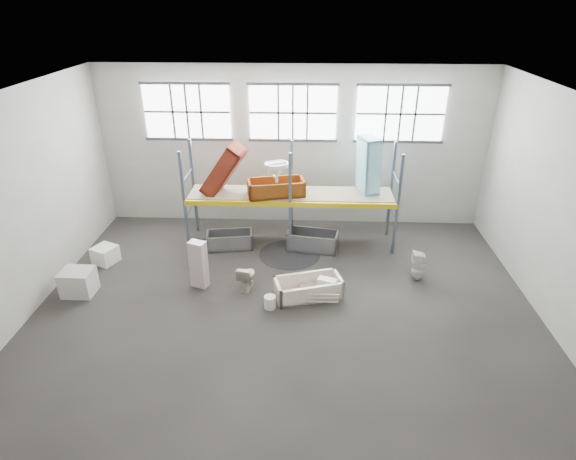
# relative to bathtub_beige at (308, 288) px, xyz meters

# --- Properties ---
(floor) EXTENTS (12.00, 10.00, 0.10)m
(floor) POSITION_rel_bathtub_beige_xyz_m (-0.54, -0.62, -0.29)
(floor) COLOR #413D38
(floor) RESTS_ON ground
(ceiling) EXTENTS (12.00, 10.00, 0.10)m
(ceiling) POSITION_rel_bathtub_beige_xyz_m (-0.54, -0.62, 4.81)
(ceiling) COLOR silver
(ceiling) RESTS_ON ground
(wall_back) EXTENTS (12.00, 0.10, 5.00)m
(wall_back) POSITION_rel_bathtub_beige_xyz_m (-0.54, 4.43, 2.26)
(wall_back) COLOR #9F9D92
(wall_back) RESTS_ON ground
(wall_front) EXTENTS (12.00, 0.10, 5.00)m
(wall_front) POSITION_rel_bathtub_beige_xyz_m (-0.54, -5.67, 2.26)
(wall_front) COLOR #9E9C93
(wall_front) RESTS_ON ground
(wall_left) EXTENTS (0.10, 10.00, 5.00)m
(wall_left) POSITION_rel_bathtub_beige_xyz_m (-6.59, -0.62, 2.26)
(wall_left) COLOR #B5B3A6
(wall_left) RESTS_ON ground
(wall_right) EXTENTS (0.10, 10.00, 5.00)m
(wall_right) POSITION_rel_bathtub_beige_xyz_m (5.51, -0.62, 2.26)
(wall_right) COLOR #A6A499
(wall_right) RESTS_ON ground
(window_left) EXTENTS (2.60, 0.04, 1.60)m
(window_left) POSITION_rel_bathtub_beige_xyz_m (-3.74, 4.32, 3.36)
(window_left) COLOR white
(window_left) RESTS_ON wall_back
(window_mid) EXTENTS (2.60, 0.04, 1.60)m
(window_mid) POSITION_rel_bathtub_beige_xyz_m (-0.54, 4.32, 3.36)
(window_mid) COLOR white
(window_mid) RESTS_ON wall_back
(window_right) EXTENTS (2.60, 0.04, 1.60)m
(window_right) POSITION_rel_bathtub_beige_xyz_m (2.66, 4.32, 3.36)
(window_right) COLOR white
(window_right) RESTS_ON wall_back
(rack_upright_la) EXTENTS (0.08, 0.08, 3.00)m
(rack_upright_la) POSITION_rel_bathtub_beige_xyz_m (-3.54, 2.28, 1.26)
(rack_upright_la) COLOR slate
(rack_upright_la) RESTS_ON floor
(rack_upright_lb) EXTENTS (0.08, 0.08, 3.00)m
(rack_upright_lb) POSITION_rel_bathtub_beige_xyz_m (-3.54, 3.48, 1.26)
(rack_upright_lb) COLOR slate
(rack_upright_lb) RESTS_ON floor
(rack_upright_ma) EXTENTS (0.08, 0.08, 3.00)m
(rack_upright_ma) POSITION_rel_bathtub_beige_xyz_m (-0.54, 2.28, 1.26)
(rack_upright_ma) COLOR slate
(rack_upright_ma) RESTS_ON floor
(rack_upright_mb) EXTENTS (0.08, 0.08, 3.00)m
(rack_upright_mb) POSITION_rel_bathtub_beige_xyz_m (-0.54, 3.48, 1.26)
(rack_upright_mb) COLOR slate
(rack_upright_mb) RESTS_ON floor
(rack_upright_ra) EXTENTS (0.08, 0.08, 3.00)m
(rack_upright_ra) POSITION_rel_bathtub_beige_xyz_m (2.46, 2.28, 1.26)
(rack_upright_ra) COLOR slate
(rack_upright_ra) RESTS_ON floor
(rack_upright_rb) EXTENTS (0.08, 0.08, 3.00)m
(rack_upright_rb) POSITION_rel_bathtub_beige_xyz_m (2.46, 3.48, 1.26)
(rack_upright_rb) COLOR slate
(rack_upright_rb) RESTS_ON floor
(rack_beam_front) EXTENTS (6.00, 0.10, 0.14)m
(rack_beam_front) POSITION_rel_bathtub_beige_xyz_m (-0.54, 2.28, 1.26)
(rack_beam_front) COLOR yellow
(rack_beam_front) RESTS_ON floor
(rack_beam_back) EXTENTS (6.00, 0.10, 0.14)m
(rack_beam_back) POSITION_rel_bathtub_beige_xyz_m (-0.54, 3.48, 1.26)
(rack_beam_back) COLOR yellow
(rack_beam_back) RESTS_ON floor
(shelf_deck) EXTENTS (5.90, 1.10, 0.03)m
(shelf_deck) POSITION_rel_bathtub_beige_xyz_m (-0.54, 2.88, 1.34)
(shelf_deck) COLOR gray
(shelf_deck) RESTS_ON floor
(wet_patch) EXTENTS (1.80, 1.80, 0.00)m
(wet_patch) POSITION_rel_bathtub_beige_xyz_m (-0.54, 2.08, -0.24)
(wet_patch) COLOR black
(wet_patch) RESTS_ON floor
(bathtub_beige) EXTENTS (1.80, 1.21, 0.48)m
(bathtub_beige) POSITION_rel_bathtub_beige_xyz_m (0.00, 0.00, 0.00)
(bathtub_beige) COLOR beige
(bathtub_beige) RESTS_ON floor
(cistern_spare) EXTENTS (0.51, 0.36, 0.44)m
(cistern_spare) POSITION_rel_bathtub_beige_xyz_m (0.47, 0.01, 0.04)
(cistern_spare) COLOR silver
(cistern_spare) RESTS_ON bathtub_beige
(sink_in_tub) EXTENTS (0.48, 0.48, 0.15)m
(sink_in_tub) POSITION_rel_bathtub_beige_xyz_m (-0.03, 0.09, -0.08)
(sink_in_tub) COLOR #C1ACA1
(sink_in_tub) RESTS_ON bathtub_beige
(toilet_beige) EXTENTS (0.50, 0.71, 0.66)m
(toilet_beige) POSITION_rel_bathtub_beige_xyz_m (-1.57, 0.32, 0.09)
(toilet_beige) COLOR beige
(toilet_beige) RESTS_ON floor
(cistern_tall) EXTENTS (0.48, 0.40, 1.28)m
(cistern_tall) POSITION_rel_bathtub_beige_xyz_m (-2.80, 0.35, 0.40)
(cistern_tall) COLOR #C2AAA3
(cistern_tall) RESTS_ON floor
(toilet_white) EXTENTS (0.39, 0.38, 0.81)m
(toilet_white) POSITION_rel_bathtub_beige_xyz_m (2.90, 0.90, 0.17)
(toilet_white) COLOR white
(toilet_white) RESTS_ON floor
(steel_tub_left) EXTENTS (1.42, 0.82, 0.49)m
(steel_tub_left) POSITION_rel_bathtub_beige_xyz_m (-2.34, 2.42, 0.00)
(steel_tub_left) COLOR #ADAFB4
(steel_tub_left) RESTS_ON floor
(steel_tub_right) EXTENTS (1.58, 0.93, 0.54)m
(steel_tub_right) POSITION_rel_bathtub_beige_xyz_m (0.11, 2.45, 0.03)
(steel_tub_right) COLOR #ADB0B5
(steel_tub_right) RESTS_ON floor
(rust_tub_flat) EXTENTS (1.73, 1.07, 0.45)m
(rust_tub_flat) POSITION_rel_bathtub_beige_xyz_m (-0.97, 2.73, 1.58)
(rust_tub_flat) COLOR #933F0C
(rust_tub_flat) RESTS_ON shelf_deck
(rust_tub_tilted) EXTENTS (1.44, 1.00, 1.61)m
(rust_tub_tilted) POSITION_rel_bathtub_beige_xyz_m (-2.46, 2.80, 2.05)
(rust_tub_tilted) COLOR maroon
(rust_tub_tilted) RESTS_ON shelf_deck
(sink_on_shelf) EXTENTS (0.82, 0.75, 0.59)m
(sink_on_shelf) POSITION_rel_bathtub_beige_xyz_m (-0.93, 2.50, 1.85)
(sink_on_shelf) COLOR white
(sink_on_shelf) RESTS_ON rust_tub_flat
(blue_tub_upright) EXTENTS (0.72, 0.88, 1.65)m
(blue_tub_upright) POSITION_rel_bathtub_beige_xyz_m (1.67, 3.12, 2.15)
(blue_tub_upright) COLOR #90DEF3
(blue_tub_upright) RESTS_ON shelf_deck
(bucket) EXTENTS (0.35, 0.35, 0.33)m
(bucket) POSITION_rel_bathtub_beige_xyz_m (-0.92, -0.54, -0.08)
(bucket) COLOR white
(bucket) RESTS_ON floor
(carton_near) EXTENTS (0.77, 0.66, 0.65)m
(carton_near) POSITION_rel_bathtub_beige_xyz_m (-5.77, -0.11, 0.08)
(carton_near) COLOR beige
(carton_near) RESTS_ON floor
(carton_far) EXTENTS (0.76, 0.76, 0.48)m
(carton_far) POSITION_rel_bathtub_beige_xyz_m (-5.71, 1.42, -0.00)
(carton_far) COLOR white
(carton_far) RESTS_ON floor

